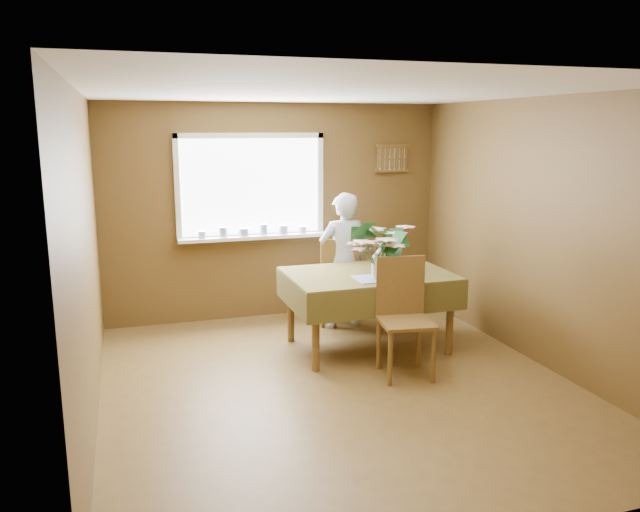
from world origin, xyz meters
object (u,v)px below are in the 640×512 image
object	(u,v)px
dining_table	(368,282)
chair_near	(403,312)
flower_bouquet	(378,244)
chair_far	(337,278)
seated_woman	(343,261)

from	to	relation	value
dining_table	chair_near	xyz separation A→B (m)	(0.06, -0.71, -0.12)
dining_table	flower_bouquet	world-z (taller)	flower_bouquet
chair_far	flower_bouquet	world-z (taller)	flower_bouquet
dining_table	chair_near	distance (m)	0.72
dining_table	flower_bouquet	xyz separation A→B (m)	(-0.01, -0.26, 0.44)
dining_table	seated_woman	world-z (taller)	seated_woman
seated_woman	flower_bouquet	bearing A→B (deg)	87.88
seated_woman	flower_bouquet	xyz separation A→B (m)	(-0.01, -1.01, 0.37)
chair_far	chair_near	bearing A→B (deg)	98.41
chair_near	seated_woman	distance (m)	1.47
dining_table	chair_near	bearing A→B (deg)	-85.62
dining_table	seated_woman	bearing A→B (deg)	90.00
chair_far	flower_bouquet	xyz separation A→B (m)	(0.03, -1.10, 0.58)
dining_table	chair_near	size ratio (longest dim) A/B	1.53
dining_table	chair_near	world-z (taller)	chair_near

